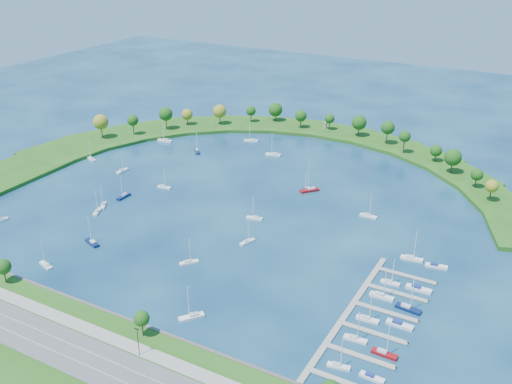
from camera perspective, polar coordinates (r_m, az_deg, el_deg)
The scene contains 38 objects.
ground at distance 286.80m, azimuth -1.36°, elevation -0.89°, with size 700.00×700.00×0.00m, color #082245.
south_shoreline at distance 205.39m, azimuth -19.37°, elevation -13.55°, with size 420.00×43.10×11.60m.
breakwater at distance 347.08m, azimuth -3.94°, elevation 3.87°, with size 286.74×247.64×2.00m.
breakwater_trees at distance 363.87m, azimuth 2.64°, elevation 6.53°, with size 235.60×93.39×15.20m.
harbor_tower at distance 387.72m, azimuth 6.77°, elevation 6.47°, with size 2.60×2.60×4.10m.
dock_system at distance 208.59m, azimuth 10.83°, elevation -12.00°, with size 24.28×82.00×1.60m.
moored_boat_0 at distance 258.07m, azimuth -15.70°, elevation -4.72°, with size 8.98×5.13×12.73m.
moored_boat_1 at distance 290.41m, azimuth -14.68°, elevation -1.21°, with size 5.59×7.27×10.72m.
moored_boat_2 at distance 371.27m, azimuth -8.86°, elevation 5.02°, with size 9.76×3.86×13.97m.
moored_boat_3 at distance 344.16m, azimuth 1.70°, elevation 3.72°, with size 9.28×4.71×13.14m.
moored_boat_4 at distance 297.96m, azimuth 5.26°, elevation 0.23°, with size 8.62×9.35×14.63m.
moored_boat_5 at distance 304.21m, azimuth -8.94°, elevation 0.53°, with size 7.54×2.96×10.79m.
moored_boat_6 at distance 284.86m, azimuth -15.23°, elevation -1.80°, with size 4.81×7.65×10.91m.
moored_boat_7 at distance 236.29m, azimuth -6.57°, elevation -6.77°, with size 6.55×7.40×11.39m.
moored_boat_8 at distance 367.25m, azimuth -0.47°, elevation 5.09°, with size 8.88×5.51×12.66m.
moored_boat_9 at distance 268.88m, azimuth -0.13°, elevation -2.49°, with size 7.85×3.73×11.12m.
moored_boat_10 at distance 299.97m, azimuth 4.95°, elevation 0.39°, with size 4.11×7.40×10.48m.
moored_boat_11 at distance 350.85m, azimuth -5.76°, elevation 4.02°, with size 7.40×7.80×12.35m.
moored_boat_12 at distance 275.70m, azimuth 10.90°, elevation -2.25°, with size 8.10×2.40×11.85m.
moored_boat_13 at distance 329.10m, azimuth -12.89°, elevation 2.08°, with size 2.58×8.02×11.65m.
moored_boat_14 at distance 247.44m, azimuth -19.82°, elevation -6.67°, with size 7.81×4.18×11.05m.
moored_boat_15 at distance 297.44m, azimuth -12.79°, elevation -0.37°, with size 2.47×8.35×12.22m.
moored_boat_16 at distance 206.18m, azimuth -6.30°, elevation -11.94°, with size 7.48×8.58×13.14m.
moored_boat_17 at distance 291.13m, azimuth -23.67°, elevation -2.51°, with size 3.23×7.45×10.60m.
moored_boat_18 at distance 350.57m, azimuth -15.76°, elevation 3.17°, with size 7.83×4.90×11.17m.
moored_boat_19 at distance 249.28m, azimuth -0.86°, elevation -4.82°, with size 4.28×7.61×10.79m.
docked_boat_0 at distance 187.52m, azimuth 8.06°, elevation -16.40°, with size 7.43×3.19×10.58m.
docked_boat_1 at distance 185.62m, azimuth 11.22°, elevation -17.30°, with size 7.75×2.56×1.56m.
docked_boat_2 at distance 198.32m, azimuth 9.66°, elevation -13.88°, with size 7.89×2.61×11.44m.
docked_boat_3 at distance 194.30m, azimuth 12.41°, elevation -15.08°, with size 8.42×2.55×12.29m.
docked_boat_4 at distance 207.52m, azimuth 10.82°, elevation -12.03°, with size 7.95×2.57×11.54m.
docked_boat_5 at distance 207.44m, azimuth 13.82°, elevation -12.43°, with size 9.24×2.77×1.87m.
docked_boat_6 at distance 219.72m, azimuth 12.15°, elevation -9.85°, with size 8.85×2.51×12.99m.
docked_boat_7 at distance 215.56m, azimuth 14.62°, elevation -10.88°, with size 9.41×3.54×13.50m.
docked_boat_8 at distance 228.16m, azimuth 12.96°, elevation -8.55°, with size 7.39×2.37×10.73m.
docked_boat_9 at distance 227.16m, azimuth 15.56°, elevation -9.07°, with size 9.49×2.67×1.94m.
docked_boat_10 at distance 245.37m, azimuth 14.94°, elevation -6.24°, with size 9.12×3.54×13.07m.
docked_boat_11 at distance 243.18m, azimuth 17.15°, elevation -6.91°, with size 8.88×3.81×1.75m.
Camera 1 is at (131.27, -223.45, 122.85)m, focal length 41.01 mm.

